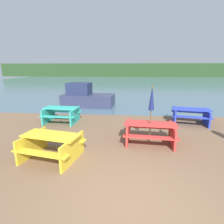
% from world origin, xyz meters
% --- Properties ---
extents(ground_plane, '(60.00, 60.00, 0.00)m').
position_xyz_m(ground_plane, '(0.00, 0.00, 0.00)').
color(ground_plane, brown).
extents(water, '(60.00, 50.00, 0.00)m').
position_xyz_m(water, '(0.00, 31.96, -0.00)').
color(water, slate).
rests_on(water, ground_plane).
extents(far_treeline, '(80.00, 1.60, 4.00)m').
position_xyz_m(far_treeline, '(0.00, 51.96, 2.00)').
color(far_treeline, '#284723').
rests_on(far_treeline, water).
extents(picnic_table_yellow, '(1.95, 1.69, 0.78)m').
position_xyz_m(picnic_table_yellow, '(-2.34, 1.72, 0.47)').
color(picnic_table_yellow, yellow).
rests_on(picnic_table_yellow, ground_plane).
extents(picnic_table_red, '(2.01, 1.55, 0.75)m').
position_xyz_m(picnic_table_red, '(0.82, 3.19, 0.46)').
color(picnic_table_red, red).
rests_on(picnic_table_red, ground_plane).
extents(picnic_table_teal, '(1.77, 1.46, 0.78)m').
position_xyz_m(picnic_table_teal, '(-3.39, 5.35, 0.47)').
color(picnic_table_teal, '#33B7A8').
rests_on(picnic_table_teal, ground_plane).
extents(picnic_table_blue, '(2.01, 1.70, 0.75)m').
position_xyz_m(picnic_table_blue, '(3.15, 5.72, 0.46)').
color(picnic_table_blue, blue).
rests_on(picnic_table_blue, ground_plane).
extents(umbrella_navy, '(0.20, 0.20, 2.18)m').
position_xyz_m(umbrella_navy, '(0.82, 3.19, 1.67)').
color(umbrella_navy, brown).
rests_on(umbrella_navy, ground_plane).
extents(boat, '(3.82, 2.11, 1.68)m').
position_xyz_m(boat, '(-3.00, 9.36, 0.62)').
color(boat, '#333856').
rests_on(boat, water).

